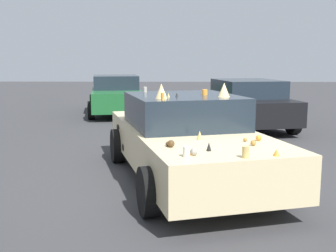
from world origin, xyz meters
TOP-DOWN VIEW (x-y plane):
  - ground_plane at (0.00, 0.00)m, footprint 60.00×60.00m
  - art_car_decorated at (0.04, 0.01)m, footprint 5.02×3.06m
  - parked_sedan_row_back_center at (5.23, -1.84)m, footprint 4.22×2.61m
  - parked_sedan_near_right at (8.36, 2.38)m, footprint 4.66×2.55m

SIDE VIEW (x-z plane):
  - ground_plane at x=0.00m, z-range 0.00..0.00m
  - parked_sedan_near_right at x=8.36m, z-range -0.01..1.39m
  - art_car_decorated at x=0.04m, z-range -0.11..1.51m
  - parked_sedan_row_back_center at x=5.23m, z-range 0.02..1.42m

